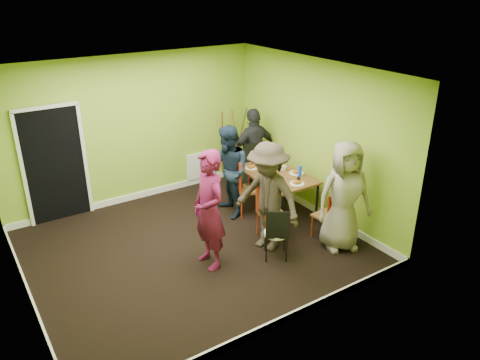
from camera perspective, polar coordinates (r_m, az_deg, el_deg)
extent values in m
plane|color=black|center=(7.70, -5.69, -8.17)|extent=(5.00, 5.00, 0.00)
cube|color=#8EBA2F|center=(9.02, -12.80, 5.98)|extent=(5.00, 0.04, 2.80)
cube|color=#8EBA2F|center=(5.35, 5.16, -6.01)|extent=(5.00, 0.04, 2.80)
cube|color=#8EBA2F|center=(6.44, -26.26, -3.17)|extent=(0.04, 4.50, 2.80)
cube|color=#8EBA2F|center=(8.42, 9.16, 5.02)|extent=(0.04, 4.50, 2.80)
cube|color=white|center=(6.68, -6.66, 12.76)|extent=(5.00, 4.50, 0.04)
cube|color=black|center=(8.75, -21.66, 1.66)|extent=(1.00, 0.05, 2.04)
cube|color=white|center=(9.83, -5.17, 1.74)|extent=(0.50, 0.04, 0.55)
cylinder|color=black|center=(7.96, 5.17, -4.07)|extent=(0.04, 0.04, 0.71)
cylinder|color=black|center=(8.42, 9.36, -2.68)|extent=(0.04, 0.04, 0.71)
cylinder|color=black|center=(8.97, -0.26, -0.67)|extent=(0.04, 0.04, 0.71)
cylinder|color=black|center=(9.38, 3.74, 0.40)|extent=(0.04, 0.04, 0.71)
cube|color=brown|center=(8.51, 4.47, 0.64)|extent=(0.90, 1.50, 0.04)
cylinder|color=red|center=(8.75, -0.17, -2.14)|extent=(0.03, 0.03, 0.49)
cylinder|color=red|center=(8.42, 0.20, -3.21)|extent=(0.03, 0.03, 0.49)
cylinder|color=red|center=(8.80, 2.20, -1.98)|extent=(0.03, 0.03, 0.49)
cylinder|color=red|center=(8.48, 2.66, -3.03)|extent=(0.03, 0.03, 0.49)
cube|color=brown|center=(8.50, 1.23, -1.11)|extent=(0.57, 0.57, 0.04)
cube|color=red|center=(8.36, -0.14, 0.63)|extent=(0.20, 0.39, 0.54)
cylinder|color=red|center=(7.92, 2.17, -5.21)|extent=(0.03, 0.03, 0.45)
cylinder|color=red|center=(7.64, 3.14, -6.36)|extent=(0.03, 0.03, 0.45)
cylinder|color=red|center=(8.04, 4.43, -4.80)|extent=(0.03, 0.03, 0.45)
cylinder|color=red|center=(7.77, 5.47, -5.91)|extent=(0.03, 0.03, 0.45)
cube|color=brown|center=(7.73, 3.85, -4.10)|extent=(0.48, 0.48, 0.04)
cube|color=red|center=(7.54, 2.58, -2.51)|extent=(0.12, 0.38, 0.50)
cylinder|color=red|center=(9.47, 2.80, -0.12)|extent=(0.03, 0.03, 0.48)
cylinder|color=red|center=(9.26, 1.07, -0.65)|extent=(0.03, 0.03, 0.48)
cylinder|color=red|center=(9.22, 4.20, -0.85)|extent=(0.03, 0.03, 0.48)
cylinder|color=red|center=(9.01, 2.46, -1.41)|extent=(0.03, 0.03, 0.48)
cube|color=brown|center=(9.14, 2.66, 0.61)|extent=(0.44, 0.44, 0.04)
cube|color=red|center=(9.18, 1.91, 2.64)|extent=(0.40, 0.05, 0.53)
cylinder|color=red|center=(7.75, 10.39, -6.45)|extent=(0.02, 0.02, 0.41)
cylinder|color=red|center=(7.96, 11.95, -5.73)|extent=(0.02, 0.02, 0.41)
cylinder|color=red|center=(7.94, 8.75, -5.57)|extent=(0.02, 0.02, 0.41)
cylinder|color=red|center=(8.14, 10.31, -4.90)|extent=(0.02, 0.02, 0.41)
cube|color=brown|center=(7.85, 10.46, -4.33)|extent=(0.39, 0.39, 0.04)
cube|color=red|center=(7.63, 11.55, -3.16)|extent=(0.35, 0.05, 0.46)
cylinder|color=black|center=(7.21, 3.23, -8.57)|extent=(0.02, 0.02, 0.41)
cylinder|color=black|center=(7.23, 5.68, -8.54)|extent=(0.02, 0.02, 0.41)
cylinder|color=black|center=(7.47, 3.10, -7.32)|extent=(0.02, 0.02, 0.41)
cylinder|color=black|center=(7.50, 5.47, -7.30)|extent=(0.02, 0.02, 0.41)
cylinder|color=white|center=(7.24, 4.42, -6.49)|extent=(0.38, 0.38, 0.05)
cube|color=black|center=(6.98, 4.58, -5.52)|extent=(0.30, 0.21, 0.45)
cylinder|color=brown|center=(9.83, -2.15, 4.18)|extent=(0.22, 0.37, 1.57)
cylinder|color=brown|center=(10.03, -0.18, 4.60)|extent=(0.22, 0.37, 1.57)
cylinder|color=brown|center=(9.75, -0.44, 4.03)|extent=(0.03, 0.36, 1.53)
cube|color=brown|center=(9.91, -1.01, 4.07)|extent=(0.42, 0.04, 0.04)
cylinder|color=white|center=(8.72, 1.39, 1.47)|extent=(0.22, 0.22, 0.01)
cylinder|color=white|center=(7.99, 4.58, -0.75)|extent=(0.25, 0.25, 0.01)
cylinder|color=white|center=(8.88, 2.81, 1.86)|extent=(0.24, 0.24, 0.01)
cylinder|color=white|center=(8.12, 6.96, -0.44)|extent=(0.26, 0.26, 0.01)
cylinder|color=white|center=(8.77, 4.91, 1.52)|extent=(0.25, 0.25, 0.01)
cylinder|color=white|center=(8.56, 6.89, 0.84)|extent=(0.27, 0.27, 0.01)
cylinder|color=white|center=(8.54, 4.34, 1.75)|extent=(0.07, 0.07, 0.24)
cylinder|color=blue|center=(8.42, 7.30, 1.11)|extent=(0.07, 0.07, 0.20)
cylinder|color=red|center=(8.67, 3.57, 1.52)|extent=(0.03, 0.03, 0.08)
cylinder|color=black|center=(8.49, 2.79, 1.12)|extent=(0.07, 0.07, 0.10)
cylinder|color=black|center=(8.81, 3.67, 1.97)|extent=(0.06, 0.06, 0.10)
cylinder|color=black|center=(8.19, 7.15, 0.05)|extent=(0.06, 0.06, 0.09)
imported|color=white|center=(8.32, 4.29, 0.57)|extent=(0.11, 0.11, 0.09)
imported|color=white|center=(8.65, 5.42, 1.45)|extent=(0.10, 0.10, 0.09)
imported|color=#611038|center=(6.82, -3.78, -3.70)|extent=(0.44, 0.67, 1.83)
imported|color=#132131|center=(8.31, -1.37, 0.94)|extent=(0.75, 0.90, 1.68)
imported|color=#322B21|center=(7.27, 3.40, -2.09)|extent=(1.00, 1.30, 1.78)
imported|color=black|center=(9.28, 1.73, 3.55)|extent=(1.02, 0.43, 1.72)
imported|color=gray|center=(7.45, 12.57, -1.95)|extent=(1.02, 0.83, 1.80)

